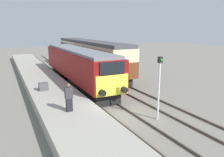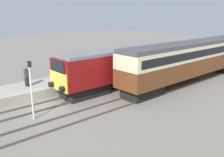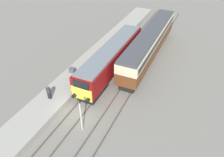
% 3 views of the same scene
% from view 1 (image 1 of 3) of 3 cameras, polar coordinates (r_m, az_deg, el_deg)
% --- Properties ---
extents(ground_plane, '(120.00, 120.00, 0.00)m').
position_cam_1_polar(ground_plane, '(14.96, 1.63, -8.99)').
color(ground_plane, slate).
extents(platform_left, '(3.50, 50.00, 0.81)m').
position_cam_1_polar(platform_left, '(21.12, -16.86, -1.86)').
color(platform_left, '#9E998C').
rests_on(platform_left, ground_plane).
extents(rails_near_track, '(1.51, 60.00, 0.14)m').
position_cam_1_polar(rails_near_track, '(19.24, -5.46, -3.81)').
color(rails_near_track, '#4C4238').
rests_on(rails_near_track, ground_plane).
extents(rails_far_track, '(1.50, 60.00, 0.14)m').
position_cam_1_polar(rails_far_track, '(20.66, 3.36, -2.60)').
color(rails_far_track, '#4C4238').
rests_on(rails_far_track, ground_plane).
extents(locomotive, '(2.70, 15.90, 3.66)m').
position_cam_1_polar(locomotive, '(22.15, -9.00, 3.62)').
color(locomotive, black).
rests_on(locomotive, ground_plane).
extents(passenger_carriage, '(2.75, 19.12, 4.13)m').
position_cam_1_polar(passenger_carriage, '(28.51, -6.01, 6.60)').
color(passenger_carriage, black).
rests_on(passenger_carriage, ground_plane).
extents(person_on_platform, '(0.44, 0.26, 1.68)m').
position_cam_1_polar(person_on_platform, '(13.00, -11.20, -4.94)').
color(person_on_platform, black).
rests_on(person_on_platform, platform_left).
extents(signal_post, '(0.24, 0.28, 3.96)m').
position_cam_1_polar(signal_post, '(13.52, 12.21, -1.20)').
color(signal_post, silver).
rests_on(signal_post, ground_plane).
extents(luggage_crate, '(0.70, 0.56, 0.60)m').
position_cam_1_polar(luggage_crate, '(18.08, -17.46, -2.02)').
color(luggage_crate, '#4C4C51').
rests_on(luggage_crate, platform_left).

